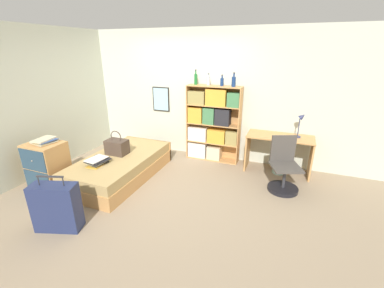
{
  "coord_description": "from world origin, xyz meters",
  "views": [
    {
      "loc": [
        2.04,
        -3.44,
        2.22
      ],
      "look_at": [
        0.61,
        0.2,
        0.75
      ],
      "focal_mm": 24.0,
      "sensor_mm": 36.0,
      "label": 1
    }
  ],
  "objects_px": {
    "dresser": "(48,165)",
    "bottle_blue": "(234,81)",
    "magazine_pile_on_dresser": "(45,141)",
    "waste_bin": "(279,166)",
    "book_stack_on_bed": "(97,161)",
    "suitcase": "(56,207)",
    "bottle_brown": "(208,81)",
    "bottle_green": "(196,79)",
    "bottle_clear": "(222,82)",
    "handbag": "(117,147)",
    "desk_lamp": "(301,121)",
    "bed": "(121,166)",
    "bookcase": "(211,124)",
    "desk_chair": "(283,174)",
    "desk": "(279,147)"
  },
  "relations": [
    {
      "from": "book_stack_on_bed",
      "to": "bottle_brown",
      "type": "height_order",
      "value": "bottle_brown"
    },
    {
      "from": "bed",
      "to": "bottle_brown",
      "type": "relative_size",
      "value": 8.97
    },
    {
      "from": "bottle_green",
      "to": "bottle_brown",
      "type": "distance_m",
      "value": 0.26
    },
    {
      "from": "dresser",
      "to": "bottle_blue",
      "type": "relative_size",
      "value": 2.95
    },
    {
      "from": "magazine_pile_on_dresser",
      "to": "bottle_blue",
      "type": "relative_size",
      "value": 1.39
    },
    {
      "from": "bed",
      "to": "desk_chair",
      "type": "xyz_separation_m",
      "value": [
        2.76,
        0.6,
        0.08
      ]
    },
    {
      "from": "bookcase",
      "to": "waste_bin",
      "type": "bearing_deg",
      "value": -6.77
    },
    {
      "from": "book_stack_on_bed",
      "to": "desk_lamp",
      "type": "bearing_deg",
      "value": 29.46
    },
    {
      "from": "magazine_pile_on_dresser",
      "to": "handbag",
      "type": "bearing_deg",
      "value": 43.57
    },
    {
      "from": "suitcase",
      "to": "bookcase",
      "type": "xyz_separation_m",
      "value": [
        1.14,
        2.88,
        0.46
      ]
    },
    {
      "from": "handbag",
      "to": "desk_lamp",
      "type": "relative_size",
      "value": 0.96
    },
    {
      "from": "desk",
      "to": "desk_lamp",
      "type": "distance_m",
      "value": 0.61
    },
    {
      "from": "suitcase",
      "to": "bottle_green",
      "type": "relative_size",
      "value": 2.64
    },
    {
      "from": "desk_chair",
      "to": "waste_bin",
      "type": "height_order",
      "value": "desk_chair"
    },
    {
      "from": "bottle_brown",
      "to": "magazine_pile_on_dresser",
      "type": "bearing_deg",
      "value": -134.53
    },
    {
      "from": "bookcase",
      "to": "bottle_green",
      "type": "height_order",
      "value": "bottle_green"
    },
    {
      "from": "handbag",
      "to": "book_stack_on_bed",
      "type": "xyz_separation_m",
      "value": [
        -0.03,
        -0.49,
        -0.08
      ]
    },
    {
      "from": "bookcase",
      "to": "desk_lamp",
      "type": "height_order",
      "value": "bookcase"
    },
    {
      "from": "handbag",
      "to": "waste_bin",
      "type": "height_order",
      "value": "handbag"
    },
    {
      "from": "desk_lamp",
      "to": "desk_chair",
      "type": "bearing_deg",
      "value": -104.09
    },
    {
      "from": "bottle_brown",
      "to": "desk_lamp",
      "type": "relative_size",
      "value": 0.49
    },
    {
      "from": "handbag",
      "to": "bottle_green",
      "type": "height_order",
      "value": "bottle_green"
    },
    {
      "from": "desk_lamp",
      "to": "bottle_clear",
      "type": "bearing_deg",
      "value": 176.34
    },
    {
      "from": "bottle_green",
      "to": "bottle_blue",
      "type": "relative_size",
      "value": 1.11
    },
    {
      "from": "suitcase",
      "to": "desk_lamp",
      "type": "bearing_deg",
      "value": 45.02
    },
    {
      "from": "magazine_pile_on_dresser",
      "to": "bottle_brown",
      "type": "bearing_deg",
      "value": 45.47
    },
    {
      "from": "bottle_brown",
      "to": "waste_bin",
      "type": "height_order",
      "value": "bottle_brown"
    },
    {
      "from": "book_stack_on_bed",
      "to": "desk_chair",
      "type": "bearing_deg",
      "value": 19.68
    },
    {
      "from": "bed",
      "to": "dresser",
      "type": "distance_m",
      "value": 1.19
    },
    {
      "from": "magazine_pile_on_dresser",
      "to": "book_stack_on_bed",
      "type": "bearing_deg",
      "value": 19.35
    },
    {
      "from": "bottle_blue",
      "to": "desk_lamp",
      "type": "height_order",
      "value": "bottle_blue"
    },
    {
      "from": "bottle_brown",
      "to": "desk",
      "type": "bearing_deg",
      "value": -6.17
    },
    {
      "from": "bed",
      "to": "desk_chair",
      "type": "relative_size",
      "value": 2.24
    },
    {
      "from": "magazine_pile_on_dresser",
      "to": "suitcase",
      "type": "bearing_deg",
      "value": -38.25
    },
    {
      "from": "suitcase",
      "to": "bottle_clear",
      "type": "height_order",
      "value": "bottle_clear"
    },
    {
      "from": "dresser",
      "to": "bottle_blue",
      "type": "distance_m",
      "value": 3.56
    },
    {
      "from": "bookcase",
      "to": "bottle_brown",
      "type": "distance_m",
      "value": 0.85
    },
    {
      "from": "suitcase",
      "to": "dresser",
      "type": "distance_m",
      "value": 1.3
    },
    {
      "from": "book_stack_on_bed",
      "to": "suitcase",
      "type": "xyz_separation_m",
      "value": [
        0.25,
        -1.08,
        -0.15
      ]
    },
    {
      "from": "bottle_clear",
      "to": "desk_lamp",
      "type": "xyz_separation_m",
      "value": [
        1.49,
        -0.1,
        -0.59
      ]
    },
    {
      "from": "dresser",
      "to": "bottle_green",
      "type": "height_order",
      "value": "bottle_green"
    },
    {
      "from": "magazine_pile_on_dresser",
      "to": "waste_bin",
      "type": "height_order",
      "value": "magazine_pile_on_dresser"
    },
    {
      "from": "dresser",
      "to": "desk_chair",
      "type": "distance_m",
      "value": 3.91
    },
    {
      "from": "bookcase",
      "to": "bottle_brown",
      "type": "height_order",
      "value": "bottle_brown"
    },
    {
      "from": "bed",
      "to": "waste_bin",
      "type": "height_order",
      "value": "bed"
    },
    {
      "from": "bed",
      "to": "suitcase",
      "type": "distance_m",
      "value": 1.52
    },
    {
      "from": "bed",
      "to": "desk",
      "type": "relative_size",
      "value": 1.7
    },
    {
      "from": "waste_bin",
      "to": "bottle_blue",
      "type": "bearing_deg",
      "value": 170.69
    },
    {
      "from": "bottle_green",
      "to": "desk",
      "type": "xyz_separation_m",
      "value": [
        1.71,
        -0.13,
        -1.15
      ]
    },
    {
      "from": "handbag",
      "to": "bookcase",
      "type": "relative_size",
      "value": 0.29
    }
  ]
}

